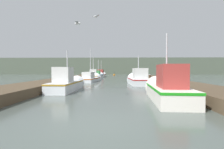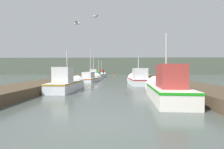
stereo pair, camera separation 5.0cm
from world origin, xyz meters
name	(u,v)px [view 2 (the right image)]	position (x,y,z in m)	size (l,w,h in m)	color
ground_plane	(96,126)	(0.00, 0.00, 0.00)	(200.00, 200.00, 0.00)	#47514C
dock_left	(67,80)	(-5.43, 16.00, 0.26)	(2.86, 40.00, 0.51)	#4C3D2B
dock_right	(159,80)	(5.43, 16.00, 0.26)	(2.86, 40.00, 0.51)	#4C3D2B
distant_shore_ridge	(116,66)	(0.00, 56.94, 2.60)	(120.00, 16.00, 5.19)	#4C5647
fishing_boat_0	(165,88)	(3.01, 4.39, 0.54)	(1.85, 5.80, 3.67)	silver
fishing_boat_1	(67,83)	(-3.07, 7.95, 0.51)	(1.53, 5.35, 3.21)	silver
fishing_boat_2	(138,79)	(2.70, 13.46, 0.50)	(2.04, 5.54, 3.42)	silver
fishing_boat_3	(91,78)	(-2.78, 17.83, 0.36)	(2.21, 6.26, 4.71)	silver
fishing_boat_4	(94,76)	(-3.17, 22.68, 0.50)	(1.88, 5.85, 3.86)	silver
fishing_boat_5	(99,75)	(-2.88, 27.78, 0.41)	(1.72, 5.16, 3.68)	silver
fishing_boat_6	(102,74)	(-2.85, 33.22, 0.45)	(1.79, 5.91, 3.85)	silver
mooring_piling_0	(150,79)	(4.11, 14.46, 0.49)	(0.25, 0.25, 0.97)	#473523
mooring_piling_1	(98,73)	(-3.97, 36.80, 0.72)	(0.35, 0.35, 1.42)	#473523
channel_buoy	(114,75)	(-0.16, 40.27, 0.15)	(0.51, 0.51, 1.01)	#BF6513
seagull_lead	(95,17)	(-0.81, 6.30, 4.80)	(0.50, 0.43, 0.12)	white
seagull_1	(77,23)	(-1.34, 3.63, 3.68)	(0.29, 0.55, 0.12)	white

